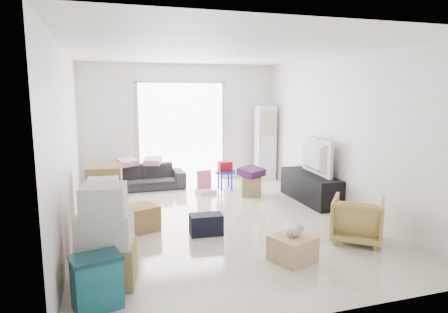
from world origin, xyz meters
TOP-DOWN VIEW (x-y plane):
  - room_shell at (0.00, 0.00)m, footprint 4.98×6.48m
  - sliding_door at (0.00, 2.98)m, footprint 2.10×0.04m
  - ac_tower at (1.95, 2.65)m, footprint 0.45×0.30m
  - tv_console at (2.00, 0.57)m, footprint 0.48×1.60m
  - television at (2.00, 0.57)m, footprint 0.75×1.21m
  - sofa at (-0.96, 2.50)m, footprint 1.78×0.52m
  - pillow_left at (-1.28, 2.50)m, footprint 0.45×0.42m
  - pillow_right at (-0.75, 2.47)m, footprint 0.46×0.42m
  - armchair at (1.59, -1.49)m, footprint 0.92×0.91m
  - storage_bins at (-1.90, -2.24)m, footprint 0.53×0.43m
  - box_stack_a at (-1.80, -1.76)m, footprint 0.69×0.61m
  - box_stack_b at (-1.80, -0.92)m, footprint 0.54×0.53m
  - box_stack_c at (-1.77, 0.41)m, footprint 0.72×0.64m
  - loose_box at (-1.27, -0.11)m, footprint 0.58×0.58m
  - duffel_bag at (-0.37, -0.59)m, footprint 0.49×0.32m
  - ottoman at (1.07, 1.30)m, footprint 0.48×0.48m
  - blanket at (1.07, 1.30)m, footprint 0.55×0.55m
  - kids_table at (0.73, 1.97)m, footprint 0.46×0.46m
  - toy_walker at (0.23, 1.75)m, footprint 0.42×0.39m
  - wood_crate at (0.42, -1.81)m, footprint 0.60×0.60m
  - plush_bunny at (0.45, -1.80)m, footprint 0.26×0.15m

SIDE VIEW (x-z plane):
  - toy_walker at x=0.23m, z-range -0.10..0.36m
  - duffel_bag at x=-0.37m, z-range 0.00..0.30m
  - wood_crate at x=0.42m, z-range 0.00..0.31m
  - loose_box at x=-1.27m, z-range 0.00..0.38m
  - ottoman at x=1.07m, z-range 0.00..0.38m
  - tv_console at x=2.00m, z-range 0.00..0.53m
  - storage_bins at x=-1.90m, z-range 0.00..0.54m
  - armchair at x=1.59m, z-range 0.00..0.69m
  - sofa at x=-0.96m, z-range 0.00..0.69m
  - plush_bunny at x=0.45m, z-range 0.31..0.44m
  - kids_table at x=0.73m, z-range 0.12..0.72m
  - box_stack_b at x=-1.80m, z-range -0.07..0.94m
  - box_stack_c at x=-1.77m, z-range -0.01..0.91m
  - blanket at x=1.07m, z-range 0.38..0.52m
  - box_stack_a at x=-1.80m, z-range -0.06..1.05m
  - television at x=2.00m, z-range 0.53..0.69m
  - pillow_left at x=-1.28m, z-range 0.69..0.81m
  - pillow_right at x=-0.75m, z-range 0.69..0.82m
  - ac_tower at x=1.95m, z-range 0.00..1.75m
  - sliding_door at x=0.00m, z-range 0.08..2.41m
  - room_shell at x=0.00m, z-range -0.24..2.94m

